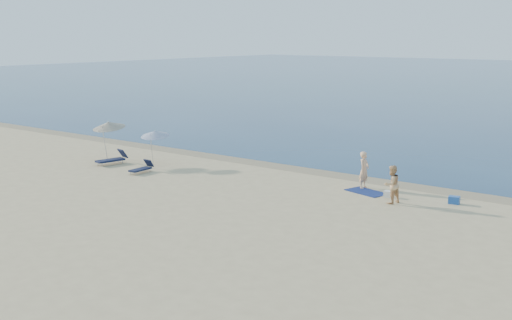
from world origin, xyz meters
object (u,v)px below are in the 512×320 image
(person_left, at_px, (364,170))
(umbrella_near, at_px, (155,134))
(blue_cooler, at_px, (454,200))
(person_right, at_px, (392,184))

(person_left, bearing_deg, umbrella_near, 98.03)
(blue_cooler, xyz_separation_m, umbrella_near, (-16.64, -1.92, 1.63))
(person_left, xyz_separation_m, blue_cooler, (4.53, -0.18, -0.73))
(person_left, xyz_separation_m, umbrella_near, (-12.12, -2.10, 0.90))
(person_left, height_order, blue_cooler, person_left)
(umbrella_near, bearing_deg, blue_cooler, -12.93)
(blue_cooler, bearing_deg, umbrella_near, 176.50)
(blue_cooler, bearing_deg, person_right, -154.46)
(blue_cooler, height_order, umbrella_near, umbrella_near)
(person_right, xyz_separation_m, blue_cooler, (2.24, 1.60, -0.68))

